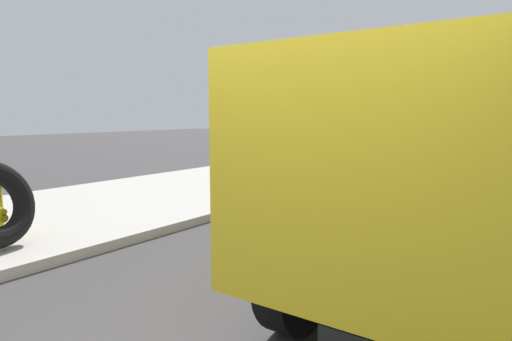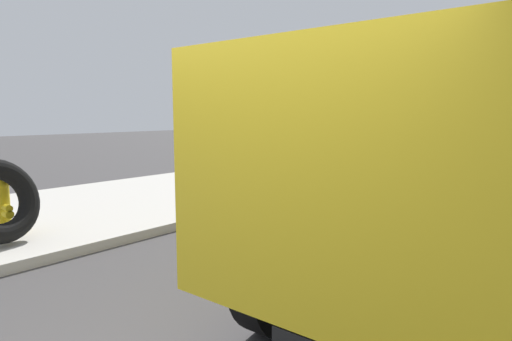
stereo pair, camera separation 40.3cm
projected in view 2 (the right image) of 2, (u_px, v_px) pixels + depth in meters
The scene contains 3 objects.
fire_hydrant at pixel (2, 204), 6.41m from camera, with size 0.26×0.58×0.94m.
dump_truck_yellow at pixel (494, 147), 4.92m from camera, with size 7.08×3.00×3.00m.
dump_truck_blue at pixel (512, 125), 14.54m from camera, with size 7.04×2.90×3.00m.
Camera 2 is at (-1.52, -1.64, 1.99)m, focal length 30.05 mm.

